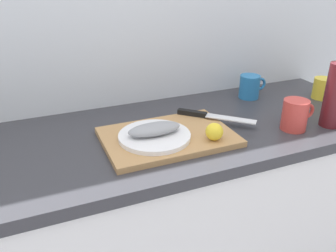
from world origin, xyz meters
name	(u,v)px	position (x,y,z in m)	size (l,w,h in m)	color
back_wall	(99,17)	(0.00, 0.33, 1.25)	(3.20, 0.05, 2.50)	silver
kitchen_counter	(134,240)	(0.00, 0.00, 0.45)	(2.00, 0.60, 0.90)	white
cutting_board	(168,137)	(0.12, -0.06, 0.91)	(0.43, 0.29, 0.02)	tan
white_plate	(155,136)	(0.07, -0.07, 0.93)	(0.23, 0.23, 0.01)	white
fish_fillet	(154,129)	(0.07, -0.07, 0.95)	(0.18, 0.07, 0.04)	gray
chef_knife	(206,115)	(0.30, 0.01, 0.93)	(0.23, 0.22, 0.02)	silver
lemon_0	(214,132)	(0.24, -0.16, 0.95)	(0.06, 0.06, 0.06)	yellow
wine_bottle	(336,93)	(0.70, -0.18, 1.02)	(0.07, 0.07, 0.32)	#59191E
coffee_mug_0	(295,115)	(0.56, -0.16, 0.95)	(0.13, 0.09, 0.11)	#CC3F38
coffee_mug_1	(250,87)	(0.60, 0.17, 0.95)	(0.13, 0.09, 0.10)	#2672B2
coffee_mug_2	(323,88)	(0.88, 0.04, 0.95)	(0.12, 0.08, 0.09)	yellow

